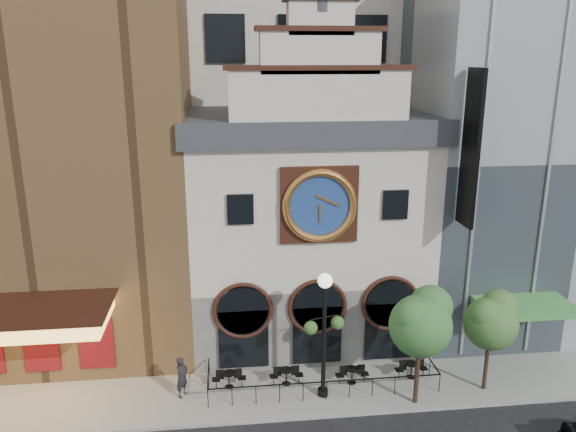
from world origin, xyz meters
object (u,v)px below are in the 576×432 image
Objects in this scene: lamppost at (324,322)px; tree_left at (422,321)px; tree_right at (492,319)px; bistro_0 at (229,378)px; pedestrian at (182,377)px; bistro_1 at (286,375)px; bistro_3 at (411,369)px; bistro_2 at (352,374)px.

tree_left is at bearing -28.56° from lamppost.
tree_right is at bearing 10.64° from tree_left.
bistro_0 is at bearing 150.07° from lamppost.
tree_right is at bearing -6.82° from bistro_0.
lamppost is at bearing -61.95° from pedestrian.
bistro_1 is 1.00× the size of bistro_3.
bistro_2 is at bearing -54.83° from pedestrian.
pedestrian is at bearing -175.24° from bistro_1.
tree_left is (4.07, -0.97, 0.30)m from lamppost.
tree_right reaches higher than bistro_1.
bistro_2 is 0.29× the size of tree_left.
tree_left is (2.54, -1.79, 3.54)m from bistro_2.
tree_right reaches higher than pedestrian.
bistro_3 is at bearing 158.02° from tree_right.
tree_right is (9.18, -1.38, 3.08)m from bistro_1.
lamppost is at bearing -151.89° from bistro_2.
tree_left is at bearing -19.95° from bistro_1.
bistro_3 is at bearing -1.03° from bistro_0.
bistro_0 is at bearing 178.97° from bistro_3.
tree_right is (11.87, -1.42, 3.08)m from bistro_0.
lamppost is at bearing -167.91° from bistro_3.
bistro_3 is at bearing -3.13° from lamppost.
bistro_3 is 0.33× the size of tree_right.
lamppost reaches higher than pedestrian.
bistro_1 is at bearing 160.05° from tree_left.
bistro_1 is at bearing -0.79° from bistro_0.
tree_right is (7.61, -0.30, -0.15)m from lamppost.
bistro_1 is at bearing 175.23° from bistro_2.
bistro_0 is 1.00× the size of bistro_2.
bistro_2 is at bearing -4.77° from bistro_1.
tree_right reaches higher than bistro_3.
tree_left is 3.63m from tree_right.
tree_right is at bearing -10.48° from bistro_2.
pedestrian is 14.26m from tree_right.
bistro_1 is 0.26× the size of lamppost.
bistro_3 is 0.26× the size of lamppost.
tree_left reaches higher than bistro_3.
bistro_3 is at bearing -1.14° from bistro_1.
bistro_1 is 4.85m from pedestrian.
lamppost reaches higher than bistro_1.
lamppost reaches higher than tree_left.
bistro_1 is 3.12m from bistro_2.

